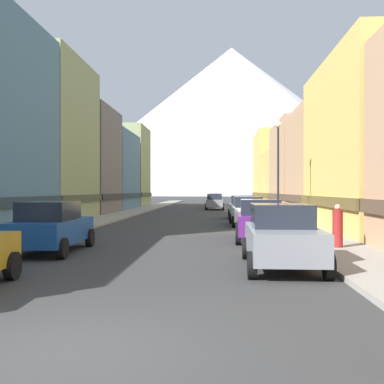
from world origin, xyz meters
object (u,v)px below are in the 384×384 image
(car_driving_0, at_px, (215,200))
(car_right_2, at_px, (247,211))
(car_right_1, at_px, (260,220))
(streetlamp_right, at_px, (278,158))
(pedestrian_0, at_px, (338,228))
(car_left_1, at_px, (51,227))
(car_driving_1, at_px, (215,202))
(car_right_3, at_px, (242,207))
(car_right_0, at_px, (282,236))

(car_driving_0, bearing_deg, car_right_2, -85.99)
(car_right_1, relative_size, car_driving_0, 1.01)
(car_right_1, bearing_deg, streetlamp_right, 75.46)
(streetlamp_right, bearing_deg, pedestrian_0, -84.46)
(car_left_1, bearing_deg, car_driving_1, 81.39)
(car_right_3, relative_size, car_driving_1, 1.01)
(car_right_2, xyz_separation_m, streetlamp_right, (1.55, -2.50, 3.09))
(car_right_3, relative_size, streetlamp_right, 0.75)
(car_right_2, height_order, car_right_3, same)
(car_left_1, distance_m, car_right_2, 14.71)
(car_right_0, height_order, car_driving_1, same)
(pedestrian_0, distance_m, streetlamp_right, 9.84)
(car_driving_0, relative_size, pedestrian_0, 2.89)
(car_right_1, relative_size, streetlamp_right, 0.76)
(car_right_2, relative_size, pedestrian_0, 2.92)
(car_right_0, bearing_deg, car_right_2, 90.00)
(car_right_3, relative_size, pedestrian_0, 2.90)
(car_right_0, xyz_separation_m, pedestrian_0, (2.45, 3.58, -0.05))
(car_driving_1, bearing_deg, car_right_1, -86.01)
(car_right_0, distance_m, pedestrian_0, 4.33)
(car_right_0, bearing_deg, car_driving_0, 92.69)
(car_right_3, bearing_deg, car_right_2, -89.98)
(car_driving_0, xyz_separation_m, car_driving_1, (0.00, -8.36, 0.00))
(car_right_2, relative_size, car_right_3, 1.00)
(car_right_2, height_order, car_driving_1, same)
(car_left_1, bearing_deg, car_right_3, 68.66)
(car_right_2, bearing_deg, car_right_3, 90.02)
(streetlamp_right, bearing_deg, car_driving_0, 96.31)
(car_driving_0, distance_m, car_driving_1, 8.36)
(car_right_3, height_order, streetlamp_right, streetlamp_right)
(car_right_0, xyz_separation_m, car_right_1, (-0.00, 6.87, 0.00))
(car_right_1, xyz_separation_m, car_driving_0, (-2.20, 39.90, 0.00))
(car_right_1, bearing_deg, car_right_2, 89.98)
(car_right_1, bearing_deg, car_left_1, -151.63)
(car_right_3, xyz_separation_m, pedestrian_0, (2.45, -18.64, -0.05))
(car_right_0, xyz_separation_m, car_right_2, (0.00, 15.35, 0.00))
(car_right_1, height_order, car_driving_0, same)
(car_driving_0, height_order, pedestrian_0, car_driving_0)
(car_left_1, xyz_separation_m, car_driving_0, (5.40, 44.00, 0.00))
(car_left_1, height_order, car_right_0, same)
(car_driving_0, xyz_separation_m, pedestrian_0, (4.65, -43.19, -0.05))
(car_right_0, distance_m, streetlamp_right, 13.31)
(car_right_0, height_order, car_right_2, same)
(car_right_3, height_order, pedestrian_0, car_right_3)
(car_driving_1, bearing_deg, car_right_3, -82.27)
(car_left_1, height_order, car_driving_1, same)
(car_right_0, distance_m, car_right_3, 22.21)
(car_right_2, bearing_deg, car_right_1, -90.02)
(car_right_1, distance_m, streetlamp_right, 6.91)
(car_right_1, relative_size, car_right_3, 1.01)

